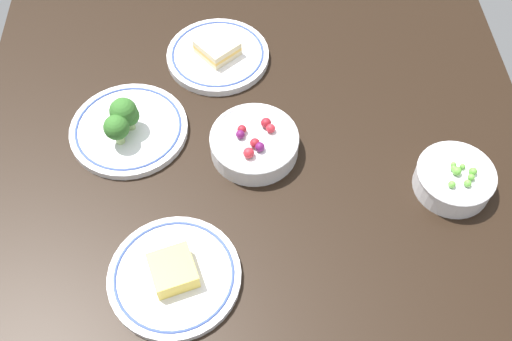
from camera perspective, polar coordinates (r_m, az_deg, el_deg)
name	(u,v)px	position (r cm, az deg, el deg)	size (l,w,h in cm)	color
dining_table	(256,183)	(110.26, 0.00, -1.18)	(114.23, 107.37, 4.00)	black
plate_cheese	(174,275)	(98.65, -7.86, -9.94)	(21.82, 21.82, 4.65)	silver
bowl_berries	(252,143)	(110.06, -0.39, 2.65)	(16.57, 16.57, 5.98)	silver
plate_sandwich	(218,54)	(127.21, -3.69, 11.09)	(21.48, 21.48, 4.79)	silver
bowl_peas	(454,179)	(111.03, 18.51, -0.74)	(14.01, 14.01, 5.90)	silver
plate_broccoli	(127,126)	(115.50, -12.27, 4.17)	(22.57, 22.57, 8.77)	silver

